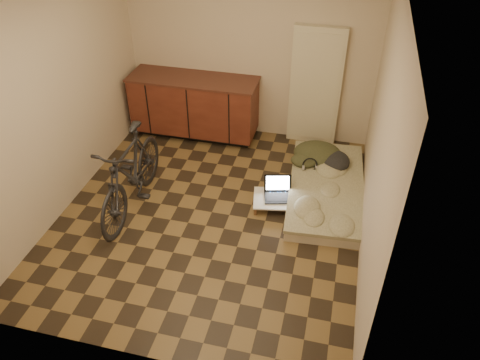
% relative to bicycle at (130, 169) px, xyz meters
% --- Properties ---
extents(room_shell, '(3.50, 4.00, 2.60)m').
position_rel_bicycle_xyz_m(room_shell, '(0.93, 0.11, 0.75)').
color(room_shell, brown).
rests_on(room_shell, ground).
extents(cabinets, '(1.84, 0.62, 0.91)m').
position_rel_bicycle_xyz_m(cabinets, '(0.18, 1.82, -0.09)').
color(cabinets, black).
rests_on(cabinets, ground).
extents(appliance_panel, '(0.70, 0.10, 1.70)m').
position_rel_bicycle_xyz_m(appliance_panel, '(1.88, 2.05, 0.30)').
color(appliance_panel, beige).
rests_on(appliance_panel, ground).
extents(bicycle, '(0.55, 1.72, 1.11)m').
position_rel_bicycle_xyz_m(bicycle, '(0.00, 0.00, 0.00)').
color(bicycle, black).
rests_on(bicycle, ground).
extents(futon, '(1.05, 1.97, 0.16)m').
position_rel_bicycle_xyz_m(futon, '(2.23, 0.80, -0.47)').
color(futon, beige).
rests_on(futon, ground).
extents(clothing_pile, '(0.72, 0.61, 0.27)m').
position_rel_bicycle_xyz_m(clothing_pile, '(2.11, 1.33, -0.25)').
color(clothing_pile, '#33361F').
rests_on(clothing_pile, futon).
extents(headphones, '(0.25, 0.24, 0.14)m').
position_rel_bicycle_xyz_m(headphones, '(1.98, 1.06, -0.32)').
color(headphones, black).
rests_on(headphones, futon).
extents(lap_desk, '(0.73, 0.54, 0.11)m').
position_rel_bicycle_xyz_m(lap_desk, '(1.71, 0.44, -0.46)').
color(lap_desk, brown).
rests_on(lap_desk, ground).
extents(laptop, '(0.40, 0.37, 0.23)m').
position_rel_bicycle_xyz_m(laptop, '(1.67, 0.48, -0.39)').
color(laptop, black).
rests_on(laptop, lap_desk).
extents(mouse, '(0.08, 0.10, 0.03)m').
position_rel_bicycle_xyz_m(mouse, '(1.92, 0.42, -0.43)').
color(mouse, silver).
rests_on(mouse, lap_desk).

